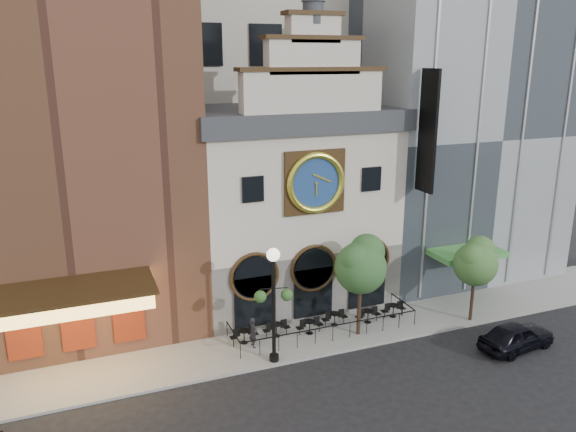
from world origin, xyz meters
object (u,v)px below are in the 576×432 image
at_px(bistro_2, 310,326).
at_px(car_right, 517,336).
at_px(bistro_5, 393,310).
at_px(tree_right, 476,261).
at_px(bistro_1, 277,329).
at_px(bistro_3, 335,318).
at_px(tree_left, 361,264).
at_px(lamppost, 274,293).
at_px(bistro_0, 244,335).
at_px(bistro_4, 368,315).
at_px(pedestrian, 253,332).

height_order(bistro_2, car_right, car_right).
distance_m(bistro_5, tree_right, 5.62).
bearing_deg(car_right, bistro_1, 56.19).
relative_size(bistro_3, tree_left, 0.28).
bearing_deg(tree_left, lamppost, -169.22).
distance_m(bistro_1, bistro_5, 7.41).
height_order(bistro_3, lamppost, lamppost).
xyz_separation_m(bistro_5, tree_right, (4.12, -1.99, 3.27)).
bearing_deg(bistro_0, tree_right, -9.16).
relative_size(car_right, tree_right, 0.88).
bearing_deg(tree_right, lamppost, -179.22).
height_order(bistro_3, tree_left, tree_left).
xyz_separation_m(bistro_0, bistro_1, (1.92, 0.08, 0.00)).
distance_m(bistro_5, car_right, 6.99).
relative_size(bistro_0, tree_right, 0.31).
bearing_deg(bistro_4, bistro_3, 168.50).
bearing_deg(tree_left, bistro_1, 162.91).
bearing_deg(bistro_5, tree_right, -25.86).
xyz_separation_m(bistro_5, car_right, (4.26, -5.55, 0.15)).
relative_size(bistro_5, tree_right, 0.31).
height_order(bistro_1, bistro_3, same).
distance_m(bistro_1, pedestrian, 1.73).
relative_size(pedestrian, tree_left, 0.29).
xyz_separation_m(bistro_1, bistro_3, (3.62, 0.02, 0.00)).
bearing_deg(tree_left, car_right, -31.55).
height_order(bistro_0, tree_left, tree_left).
relative_size(tree_left, tree_right, 1.13).
height_order(bistro_0, car_right, car_right).
height_order(bistro_1, bistro_4, same).
relative_size(bistro_5, car_right, 0.35).
relative_size(bistro_0, bistro_3, 1.00).
height_order(lamppost, tree_right, lamppost).
bearing_deg(lamppost, pedestrian, 118.95).
bearing_deg(bistro_1, bistro_2, -11.50).
height_order(tree_left, tree_right, tree_left).
xyz_separation_m(bistro_3, car_right, (8.04, -5.82, 0.15)).
height_order(bistro_4, tree_left, tree_left).
bearing_deg(bistro_3, bistro_0, -178.96).
xyz_separation_m(bistro_2, tree_right, (9.66, -1.87, 3.27)).
bearing_deg(tree_right, bistro_2, 169.07).
distance_m(bistro_2, tree_left, 4.67).
bearing_deg(bistro_1, bistro_4, -3.86).
relative_size(bistro_2, pedestrian, 0.93).
xyz_separation_m(bistro_2, tree_left, (2.60, -0.99, 3.75)).
xyz_separation_m(bistro_1, tree_left, (4.45, -1.37, 3.75)).
distance_m(bistro_3, car_right, 9.93).
height_order(pedestrian, tree_left, tree_left).
distance_m(bistro_2, bistro_4, 3.75).
relative_size(bistro_0, lamppost, 0.26).
distance_m(bistro_1, tree_right, 12.18).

